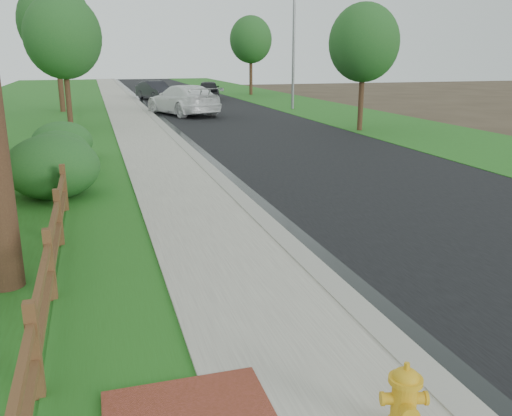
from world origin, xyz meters
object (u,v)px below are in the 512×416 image
object	(u,v)px
fire_hydrant	(404,402)
dark_car_mid	(208,90)
ranch_fence	(61,199)
white_suv	(183,100)
streetlight	(292,30)

from	to	relation	value
fire_hydrant	dark_car_mid	world-z (taller)	dark_car_mid
ranch_fence	white_suv	world-z (taller)	white_suv
dark_car_mid	streetlight	size ratio (longest dim) A/B	0.50
white_suv	streetlight	distance (m)	8.39
dark_car_mid	ranch_fence	bearing A→B (deg)	85.28
ranch_fence	streetlight	bearing A→B (deg)	59.59
ranch_fence	white_suv	distance (m)	21.97
white_suv	streetlight	world-z (taller)	streetlight
ranch_fence	dark_car_mid	distance (m)	34.13
fire_hydrant	streetlight	size ratio (longest dim) A/B	0.08
ranch_fence	dark_car_mid	world-z (taller)	dark_car_mid
fire_hydrant	streetlight	bearing A→B (deg)	71.66
streetlight	white_suv	bearing A→B (deg)	-170.20
white_suv	dark_car_mid	distance (m)	12.18
dark_car_mid	streetlight	world-z (taller)	streetlight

